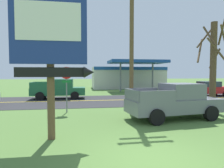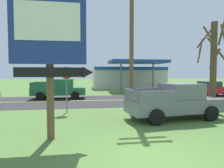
{
  "view_description": "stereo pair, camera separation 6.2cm",
  "coord_description": "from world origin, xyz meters",
  "px_view_note": "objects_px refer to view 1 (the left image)",
  "views": [
    {
      "loc": [
        -2.06,
        -5.4,
        2.51
      ],
      "look_at": [
        0.0,
        8.0,
        1.8
      ],
      "focal_mm": 31.99,
      "sensor_mm": 36.0,
      "label": 1
    },
    {
      "loc": [
        -2.0,
        -5.41,
        2.51
      ],
      "look_at": [
        0.0,
        8.0,
        1.8
      ],
      "focal_mm": 31.99,
      "sensor_mm": 36.0,
      "label": 2
    }
  ],
  "objects_px": {
    "stop_sign": "(66,81)",
    "gas_station": "(128,77)",
    "bare_tree": "(213,63)",
    "car_red_mid_lane": "(210,89)",
    "pickup_grey_parked_on_lawn": "(175,101)",
    "pickup_green_on_road": "(59,89)",
    "motel_sign": "(51,43)",
    "utility_pole": "(132,37)"
  },
  "relations": [
    {
      "from": "utility_pole",
      "to": "car_red_mid_lane",
      "type": "relative_size",
      "value": 2.12
    },
    {
      "from": "gas_station",
      "to": "stop_sign",
      "type": "bearing_deg",
      "value": -113.38
    },
    {
      "from": "gas_station",
      "to": "pickup_grey_parked_on_lawn",
      "type": "distance_m",
      "value": 23.45
    },
    {
      "from": "gas_station",
      "to": "motel_sign",
      "type": "bearing_deg",
      "value": -109.15
    },
    {
      "from": "stop_sign",
      "to": "utility_pole",
      "type": "relative_size",
      "value": 0.33
    },
    {
      "from": "stop_sign",
      "to": "car_red_mid_lane",
      "type": "distance_m",
      "value": 16.9
    },
    {
      "from": "bare_tree",
      "to": "stop_sign",
      "type": "bearing_deg",
      "value": 171.93
    },
    {
      "from": "car_red_mid_lane",
      "to": "stop_sign",
      "type": "bearing_deg",
      "value": -154.27
    },
    {
      "from": "gas_station",
      "to": "pickup_green_on_road",
      "type": "xyz_separation_m",
      "value": [
        -10.11,
        -13.19,
        -0.98
      ]
    },
    {
      "from": "bare_tree",
      "to": "gas_station",
      "type": "xyz_separation_m",
      "value": [
        -0.48,
        21.83,
        -1.22
      ]
    },
    {
      "from": "stop_sign",
      "to": "pickup_grey_parked_on_lawn",
      "type": "height_order",
      "value": "stop_sign"
    },
    {
      "from": "pickup_grey_parked_on_lawn",
      "to": "pickup_green_on_road",
      "type": "xyz_separation_m",
      "value": [
        -7.32,
        10.08,
        0.0
      ]
    },
    {
      "from": "stop_sign",
      "to": "pickup_green_on_road",
      "type": "height_order",
      "value": "stop_sign"
    },
    {
      "from": "motel_sign",
      "to": "gas_station",
      "type": "distance_m",
      "value": 27.5
    },
    {
      "from": "motel_sign",
      "to": "car_red_mid_lane",
      "type": "xyz_separation_m",
      "value": [
        15.32,
        12.74,
        -2.81
      ]
    },
    {
      "from": "motel_sign",
      "to": "bare_tree",
      "type": "distance_m",
      "value": 10.34
    },
    {
      "from": "utility_pole",
      "to": "pickup_green_on_road",
      "type": "distance_m",
      "value": 10.56
    },
    {
      "from": "motel_sign",
      "to": "stop_sign",
      "type": "distance_m",
      "value": 5.66
    },
    {
      "from": "pickup_grey_parked_on_lawn",
      "to": "pickup_green_on_road",
      "type": "height_order",
      "value": "same"
    },
    {
      "from": "bare_tree",
      "to": "gas_station",
      "type": "bearing_deg",
      "value": 91.26
    },
    {
      "from": "stop_sign",
      "to": "pickup_green_on_road",
      "type": "relative_size",
      "value": 0.57
    },
    {
      "from": "car_red_mid_lane",
      "to": "pickup_green_on_road",
      "type": "bearing_deg",
      "value": -180.0
    },
    {
      "from": "bare_tree",
      "to": "pickup_grey_parked_on_lawn",
      "type": "relative_size",
      "value": 1.1
    },
    {
      "from": "stop_sign",
      "to": "gas_station",
      "type": "distance_m",
      "value": 22.34
    },
    {
      "from": "motel_sign",
      "to": "gas_station",
      "type": "xyz_separation_m",
      "value": [
        9.01,
        25.93,
        -1.7
      ]
    },
    {
      "from": "bare_tree",
      "to": "pickup_green_on_road",
      "type": "bearing_deg",
      "value": 140.79
    },
    {
      "from": "motel_sign",
      "to": "bare_tree",
      "type": "xyz_separation_m",
      "value": [
        9.48,
        4.1,
        -0.48
      ]
    },
    {
      "from": "motel_sign",
      "to": "bare_tree",
      "type": "height_order",
      "value": "bare_tree"
    },
    {
      "from": "motel_sign",
      "to": "car_red_mid_lane",
      "type": "relative_size",
      "value": 1.34
    },
    {
      "from": "pickup_grey_parked_on_lawn",
      "to": "car_red_mid_lane",
      "type": "distance_m",
      "value": 13.58
    },
    {
      "from": "bare_tree",
      "to": "car_red_mid_lane",
      "type": "distance_m",
      "value": 10.69
    },
    {
      "from": "bare_tree",
      "to": "car_red_mid_lane",
      "type": "relative_size",
      "value": 1.41
    },
    {
      "from": "bare_tree",
      "to": "pickup_green_on_road",
      "type": "relative_size",
      "value": 1.14
    },
    {
      "from": "bare_tree",
      "to": "car_red_mid_lane",
      "type": "bearing_deg",
      "value": 55.95
    },
    {
      "from": "bare_tree",
      "to": "gas_station",
      "type": "distance_m",
      "value": 21.87
    },
    {
      "from": "gas_station",
      "to": "car_red_mid_lane",
      "type": "xyz_separation_m",
      "value": [
        6.32,
        -13.19,
        -1.11
      ]
    },
    {
      "from": "utility_pole",
      "to": "bare_tree",
      "type": "bearing_deg",
      "value": -3.51
    },
    {
      "from": "pickup_green_on_road",
      "to": "car_red_mid_lane",
      "type": "bearing_deg",
      "value": 0.0
    },
    {
      "from": "bare_tree",
      "to": "car_red_mid_lane",
      "type": "height_order",
      "value": "bare_tree"
    },
    {
      "from": "utility_pole",
      "to": "pickup_grey_parked_on_lawn",
      "type": "bearing_deg",
      "value": -40.79
    },
    {
      "from": "utility_pole",
      "to": "car_red_mid_lane",
      "type": "xyz_separation_m",
      "value": [
        11.15,
        8.31,
        -3.95
      ]
    },
    {
      "from": "stop_sign",
      "to": "utility_pole",
      "type": "xyz_separation_m",
      "value": [
        4.03,
        -1.0,
        2.76
      ]
    }
  ]
}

